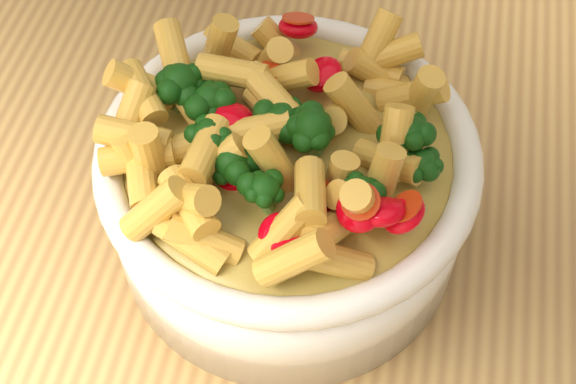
# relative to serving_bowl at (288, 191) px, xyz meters

# --- Properties ---
(serving_bowl) EXTENTS (0.24, 0.24, 0.11)m
(serving_bowl) POSITION_rel_serving_bowl_xyz_m (0.00, 0.00, 0.00)
(serving_bowl) COLOR white
(serving_bowl) RESTS_ON table
(pasta_salad) EXTENTS (0.19, 0.19, 0.04)m
(pasta_salad) POSITION_rel_serving_bowl_xyz_m (0.00, 0.00, 0.07)
(pasta_salad) COLOR gold
(pasta_salad) RESTS_ON serving_bowl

